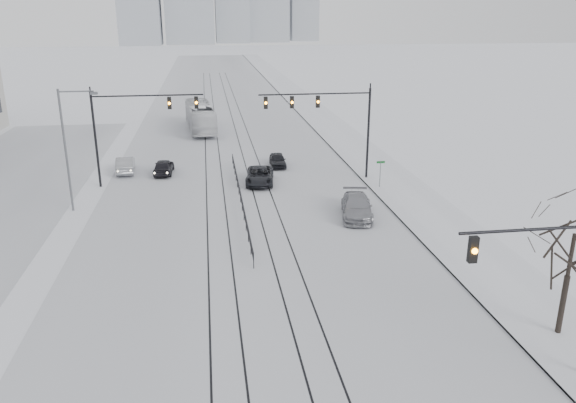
% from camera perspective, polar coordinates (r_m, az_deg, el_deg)
% --- Properties ---
extents(road, '(22.00, 260.00, 0.02)m').
position_cam_1_polar(road, '(72.83, -6.37, 7.42)').
color(road, silver).
rests_on(road, ground).
extents(sidewalk_east, '(5.00, 260.00, 0.16)m').
position_cam_1_polar(sidewalk_east, '(74.47, 4.15, 7.79)').
color(sidewalk_east, silver).
rests_on(sidewalk_east, ground).
extents(curb, '(0.10, 260.00, 0.12)m').
position_cam_1_polar(curb, '(74.00, 2.28, 7.74)').
color(curb, gray).
rests_on(curb, ground).
extents(tram_rails, '(5.30, 180.00, 0.01)m').
position_cam_1_polar(tram_rails, '(53.36, -5.54, 3.32)').
color(tram_rails, black).
rests_on(tram_rails, ground).
extents(traffic_mast_near, '(6.10, 0.37, 7.00)m').
position_cam_1_polar(traffic_mast_near, '(23.76, 26.23, -6.95)').
color(traffic_mast_near, black).
rests_on(traffic_mast_near, ground).
extents(traffic_mast_ne, '(9.60, 0.37, 8.00)m').
position_cam_1_polar(traffic_mast_ne, '(48.30, 4.38, 8.72)').
color(traffic_mast_ne, black).
rests_on(traffic_mast_ne, ground).
extents(traffic_mast_nw, '(9.10, 0.37, 8.00)m').
position_cam_1_polar(traffic_mast_nw, '(48.58, -15.67, 7.92)').
color(traffic_mast_nw, black).
rests_on(traffic_mast_nw, ground).
extents(street_light_west, '(2.73, 0.25, 9.00)m').
position_cam_1_polar(street_light_west, '(43.51, -21.37, 5.65)').
color(street_light_west, '#595B60').
rests_on(street_light_west, ground).
extents(bare_tree, '(4.40, 4.40, 6.10)m').
position_cam_1_polar(bare_tree, '(27.35, 26.97, -3.94)').
color(bare_tree, black).
rests_on(bare_tree, ground).
extents(median_fence, '(0.06, 24.00, 1.00)m').
position_cam_1_polar(median_fence, '(43.64, -4.87, 0.53)').
color(median_fence, black).
rests_on(median_fence, ground).
extents(street_sign, '(0.70, 0.06, 2.40)m').
position_cam_1_polar(street_sign, '(47.32, 9.36, 3.15)').
color(street_sign, '#595B60').
rests_on(street_sign, ground).
extents(sedan_sb_inner, '(1.84, 4.12, 1.38)m').
position_cam_1_polar(sedan_sb_inner, '(52.50, -12.52, 3.46)').
color(sedan_sb_inner, black).
rests_on(sedan_sb_inner, ground).
extents(sedan_sb_outer, '(1.89, 4.53, 1.46)m').
position_cam_1_polar(sedan_sb_outer, '(53.93, -16.20, 3.60)').
color(sedan_sb_outer, '#919398').
rests_on(sedan_sb_outer, ground).
extents(sedan_nb_front, '(2.93, 5.23, 1.38)m').
position_cam_1_polar(sedan_nb_front, '(48.43, -2.88, 2.62)').
color(sedan_nb_front, black).
rests_on(sedan_nb_front, ground).
extents(sedan_nb_right, '(3.10, 5.54, 1.52)m').
position_cam_1_polar(sedan_nb_right, '(40.69, 6.99, -0.56)').
color(sedan_nb_right, gray).
rests_on(sedan_nb_right, ground).
extents(sedan_nb_far, '(1.63, 3.75, 1.26)m').
position_cam_1_polar(sedan_nb_far, '(53.86, -1.06, 4.22)').
color(sedan_nb_far, black).
rests_on(sedan_nb_far, ground).
extents(box_truck, '(3.95, 12.53, 3.43)m').
position_cam_1_polar(box_truck, '(71.29, -8.90, 8.47)').
color(box_truck, silver).
rests_on(box_truck, ground).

